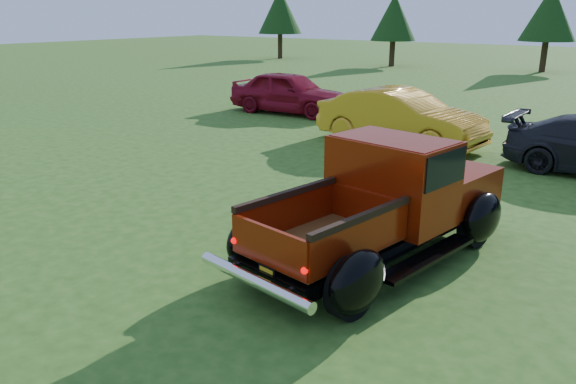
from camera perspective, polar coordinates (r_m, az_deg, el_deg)
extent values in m
plane|color=#295016|center=(8.41, -2.77, -6.36)|extent=(120.00, 120.00, 0.00)
cylinder|color=#332114|center=(44.94, -0.81, 14.60)|extent=(0.36, 0.36, 1.87)
cone|color=black|center=(44.87, -0.82, 17.92)|extent=(3.33, 3.33, 3.33)
cylinder|color=#332114|center=(38.89, 10.52, 13.66)|extent=(0.36, 0.36, 1.66)
cone|color=black|center=(38.80, 10.72, 17.05)|extent=(2.94, 2.94, 2.94)
cylinder|color=#332114|center=(37.87, 24.54, 12.41)|extent=(0.36, 0.36, 1.80)
cone|color=black|center=(37.78, 25.04, 16.16)|extent=(3.20, 3.20, 3.20)
cylinder|color=black|center=(7.65, -2.93, -5.81)|extent=(0.34, 0.78, 0.75)
cylinder|color=black|center=(6.66, 6.45, -9.67)|extent=(0.34, 0.78, 0.75)
cylinder|color=black|center=(9.78, 10.23, -0.74)|extent=(0.34, 0.78, 0.75)
cylinder|color=black|center=(9.03, 18.52, -2.99)|extent=(0.34, 0.78, 0.75)
cube|color=black|center=(8.21, 8.92, -3.97)|extent=(2.00, 4.56, 0.19)
cube|color=maroon|center=(9.32, 14.71, 0.82)|extent=(1.80, 1.64, 0.58)
cube|color=silver|center=(9.94, 16.85, 1.61)|extent=(1.49, 0.29, 0.47)
cube|color=maroon|center=(8.24, 10.51, 1.21)|extent=(1.82, 1.33, 1.22)
cube|color=black|center=(8.15, 10.64, 3.42)|extent=(1.84, 1.24, 0.47)
cube|color=maroon|center=(8.10, 10.74, 5.16)|extent=(1.73, 1.23, 0.08)
cube|color=brown|center=(7.30, 3.47, -5.26)|extent=(1.55, 2.05, 0.05)
cube|color=maroon|center=(7.61, -0.06, -2.26)|extent=(0.34, 1.86, 0.49)
cube|color=maroon|center=(6.84, 7.49, -4.82)|extent=(0.34, 1.86, 0.49)
cube|color=maroon|center=(7.89, 8.05, -1.70)|extent=(1.26, 0.25, 0.49)
cube|color=maroon|center=(6.58, -1.96, -5.57)|extent=(1.26, 0.26, 0.49)
cube|color=black|center=(7.52, -0.06, -0.17)|extent=(0.38, 1.87, 0.08)
cube|color=black|center=(6.73, 7.59, -2.53)|extent=(0.38, 1.87, 0.08)
ellipsoid|color=black|center=(7.67, -3.42, -4.84)|extent=(0.58, 1.05, 0.83)
ellipsoid|color=black|center=(6.56, 7.13, -9.05)|extent=(0.58, 1.05, 0.83)
ellipsoid|color=black|center=(9.80, 9.82, 0.01)|extent=(0.58, 1.05, 0.83)
ellipsoid|color=black|center=(8.95, 19.12, -2.46)|extent=(0.58, 1.05, 0.83)
cube|color=black|center=(8.73, 3.99, -3.23)|extent=(0.61, 1.99, 0.06)
cube|color=black|center=(7.77, 13.99, -6.49)|extent=(0.61, 1.99, 0.06)
cylinder|color=silver|center=(6.59, -3.44, -8.99)|extent=(1.83, 0.44, 0.15)
cube|color=black|center=(6.69, -2.17, -8.10)|extent=(0.28, 0.06, 0.14)
cube|color=gold|center=(6.68, -2.23, -8.12)|extent=(0.22, 0.04, 0.09)
sphere|color=#CC0505|center=(7.02, -5.49, -4.94)|extent=(0.08, 0.08, 0.08)
sphere|color=#CC0505|center=(6.22, 1.68, -8.00)|extent=(0.08, 0.08, 0.08)
imported|color=maroon|center=(20.16, 0.15, 10.10)|extent=(4.43, 2.01, 1.47)
imported|color=orange|center=(15.48, 11.34, 7.44)|extent=(4.64, 1.95, 1.49)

